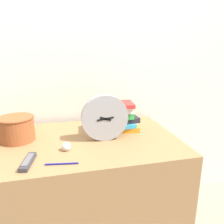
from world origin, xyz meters
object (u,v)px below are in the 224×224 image
desk_clock (105,118)px  book_stack (118,117)px  basket (17,128)px  crumpled_paper_ball (66,146)px  tv_remote (28,162)px  pen (62,164)px

desk_clock → book_stack: 0.17m
desk_clock → basket: bearing=167.5°
book_stack → crumpled_paper_ball: (-0.33, -0.22, -0.07)m
tv_remote → basket: bearing=106.8°
book_stack → pen: (-0.35, -0.36, -0.09)m
tv_remote → book_stack: bearing=32.0°
crumpled_paper_ball → basket: bearing=143.3°
desk_clock → pen: desk_clock is taller
tv_remote → crumpled_paper_ball: crumpled_paper_ball is taller
book_stack → pen: bearing=-134.8°
desk_clock → pen: bearing=-137.2°
desk_clock → tv_remote: size_ratio=1.64×
basket → crumpled_paper_ball: basket is taller
desk_clock → pen: 0.36m
desk_clock → pen: (-0.25, -0.23, -0.13)m
pen → crumpled_paper_ball: bearing=79.4°
basket → pen: size_ratio=1.32×
book_stack → desk_clock: bearing=-129.9°
book_stack → tv_remote: 0.60m
crumpled_paper_ball → desk_clock: bearing=21.9°
tv_remote → pen: bearing=-16.3°
crumpled_paper_ball → tv_remote: bearing=-151.0°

